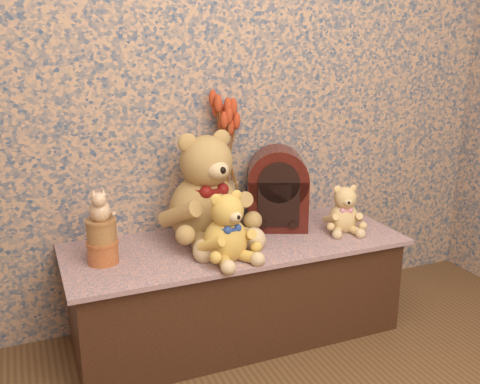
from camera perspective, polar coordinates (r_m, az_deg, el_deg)
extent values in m
cube|color=#354D6D|center=(2.46, -3.03, 15.82)|extent=(3.00, 0.10, 2.60)
cube|color=#374C71|center=(2.46, -0.46, -10.13)|extent=(1.47, 0.57, 0.45)
cylinder|color=tan|center=(2.51, -1.61, -1.39)|extent=(0.15, 0.15, 0.22)
cylinder|color=#CF8A3C|center=(2.21, -14.25, -6.18)|extent=(0.14, 0.14, 0.09)
cylinder|color=tan|center=(2.18, -14.41, -4.01)|extent=(0.14, 0.14, 0.09)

